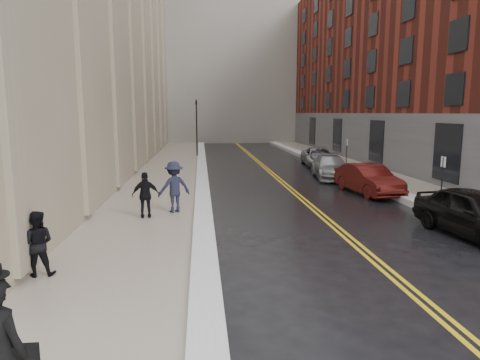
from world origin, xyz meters
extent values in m
plane|color=black|center=(0.00, 0.00, 0.00)|extent=(160.00, 160.00, 0.00)
cube|color=gray|center=(-4.50, 16.00, 0.07)|extent=(4.00, 64.00, 0.15)
cube|color=gray|center=(9.00, 16.00, 0.07)|extent=(3.00, 64.00, 0.15)
cube|color=gold|center=(2.38, 16.00, 0.00)|extent=(0.12, 64.00, 0.01)
cube|color=gold|center=(2.62, 16.00, 0.00)|extent=(0.12, 64.00, 0.01)
cube|color=white|center=(-2.20, 16.00, 0.13)|extent=(0.70, 60.80, 0.26)
cube|color=white|center=(7.15, 16.00, 0.15)|extent=(0.85, 60.80, 0.30)
cube|color=maroon|center=(17.50, 23.00, 9.00)|extent=(14.00, 50.00, 18.00)
cube|color=slate|center=(14.00, 66.00, 22.00)|extent=(22.00, 18.00, 44.00)
cylinder|color=black|center=(-2.60, 30.00, 2.60)|extent=(0.12, 0.12, 5.20)
imported|color=black|center=(-2.60, 30.00, 4.60)|extent=(0.18, 0.15, 0.90)
cylinder|color=black|center=(7.90, 8.00, 1.10)|extent=(0.06, 0.06, 2.20)
cube|color=white|center=(7.90, 8.00, 2.00)|extent=(0.02, 0.35, 0.45)
cylinder|color=black|center=(7.90, 20.00, 1.10)|extent=(0.06, 0.06, 2.20)
cube|color=white|center=(7.90, 20.00, 2.00)|extent=(0.02, 0.35, 0.45)
imported|color=black|center=(6.65, 3.76, 0.81)|extent=(2.46, 4.92, 1.61)
imported|color=#4D100D|center=(6.07, 11.45, 0.75)|extent=(2.17, 4.73, 1.50)
imported|color=#93959A|center=(5.76, 16.69, 0.71)|extent=(2.55, 5.07, 1.41)
imported|color=#A4A6AD|center=(6.80, 23.08, 0.70)|extent=(2.85, 5.23, 1.39)
imported|color=black|center=(-4.72, -3.96, 1.15)|extent=(0.84, 0.68, 1.99)
imported|color=black|center=(-6.20, 1.28, 0.95)|extent=(0.83, 0.67, 1.59)
imported|color=#1B1E30|center=(-3.33, 7.74, 1.16)|extent=(1.49, 1.20, 2.01)
imported|color=black|center=(-4.33, 6.87, 1.01)|extent=(1.05, 0.54, 1.72)
camera|label=1|loc=(-2.26, -9.00, 4.05)|focal=32.00mm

